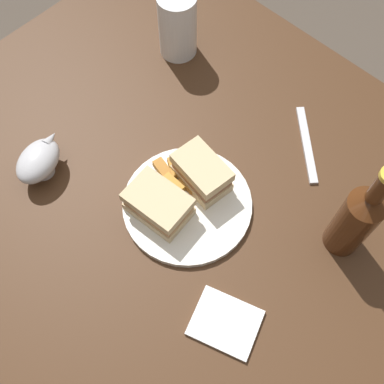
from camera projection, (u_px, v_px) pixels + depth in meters
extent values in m
plane|color=#4C4238|center=(195.00, 293.00, 1.59)|extent=(6.00, 6.00, 0.00)
cube|color=#422816|center=(195.00, 256.00, 1.25)|extent=(1.19, 0.95, 0.76)
cylinder|color=silver|center=(187.00, 204.00, 0.89)|extent=(0.24, 0.24, 0.01)
cube|color=#CCB284|center=(202.00, 178.00, 0.89)|extent=(0.11, 0.08, 0.02)
cube|color=#8C5B3D|center=(202.00, 173.00, 0.87)|extent=(0.11, 0.08, 0.02)
cube|color=#CCB284|center=(202.00, 167.00, 0.86)|extent=(0.11, 0.08, 0.02)
cube|color=#CCB284|center=(159.00, 209.00, 0.86)|extent=(0.12, 0.09, 0.02)
cube|color=#B27A4C|center=(158.00, 204.00, 0.85)|extent=(0.11, 0.08, 0.02)
cube|color=#CCB284|center=(158.00, 200.00, 0.83)|extent=(0.12, 0.09, 0.02)
cube|color=#AD702D|center=(188.00, 185.00, 0.89)|extent=(0.04, 0.02, 0.02)
cube|color=#AD702D|center=(164.00, 170.00, 0.90)|extent=(0.05, 0.03, 0.02)
cube|color=#B77F33|center=(175.00, 167.00, 0.91)|extent=(0.04, 0.03, 0.02)
cube|color=gold|center=(173.00, 184.00, 0.89)|extent=(0.05, 0.02, 0.02)
cylinder|color=white|center=(178.00, 25.00, 1.00)|extent=(0.08, 0.08, 0.15)
cylinder|color=#C67014|center=(178.00, 36.00, 1.03)|extent=(0.07, 0.07, 0.09)
cylinder|color=#B7B7BC|center=(43.00, 169.00, 0.92)|extent=(0.04, 0.04, 0.02)
ellipsoid|color=#B7B7BC|center=(38.00, 161.00, 0.89)|extent=(0.10, 0.12, 0.05)
ellipsoid|color=#381E0F|center=(37.00, 159.00, 0.88)|extent=(0.08, 0.10, 0.02)
cone|color=#B7B7BC|center=(51.00, 139.00, 0.90)|extent=(0.03, 0.04, 0.02)
cylinder|color=#47230F|center=(353.00, 224.00, 0.79)|extent=(0.06, 0.06, 0.15)
cone|color=#47230F|center=(371.00, 201.00, 0.71)|extent=(0.06, 0.06, 0.02)
cylinder|color=#47230F|center=(381.00, 188.00, 0.67)|extent=(0.03, 0.03, 0.06)
cube|color=white|center=(225.00, 323.00, 0.79)|extent=(0.13, 0.12, 0.01)
cube|color=silver|center=(307.00, 144.00, 0.95)|extent=(0.14, 0.14, 0.01)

